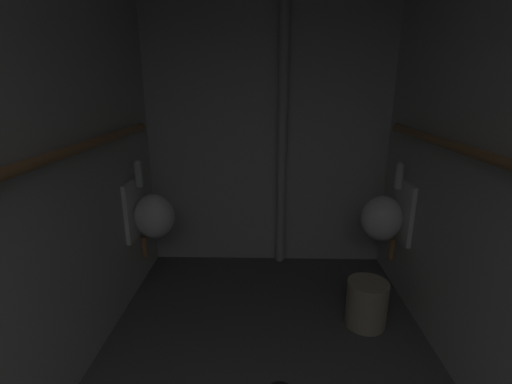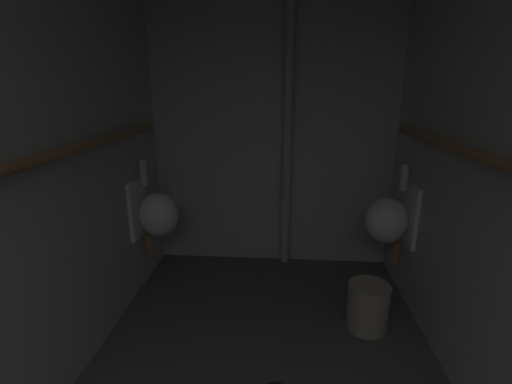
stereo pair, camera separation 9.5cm
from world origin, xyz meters
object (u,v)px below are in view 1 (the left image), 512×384
(standpipe_back_wall, at_px, (282,129))
(waste_bin, at_px, (366,303))
(urinal_left_mid, at_px, (152,215))
(urinal_right_mid, at_px, (385,217))

(standpipe_back_wall, relative_size, waste_bin, 7.55)
(urinal_left_mid, relative_size, waste_bin, 2.43)
(urinal_left_mid, xyz_separation_m, urinal_right_mid, (1.72, 0.00, 0.00))
(urinal_right_mid, distance_m, waste_bin, 0.65)
(urinal_left_mid, distance_m, standpipe_back_wall, 1.22)
(urinal_right_mid, xyz_separation_m, standpipe_back_wall, (-0.74, 0.43, 0.59))
(urinal_right_mid, bearing_deg, standpipe_back_wall, 149.94)
(urinal_right_mid, bearing_deg, urinal_left_mid, -179.90)
(urinal_left_mid, bearing_deg, waste_bin, -15.16)
(urinal_left_mid, xyz_separation_m, standpipe_back_wall, (0.98, 0.43, 0.59))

